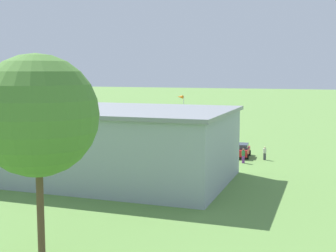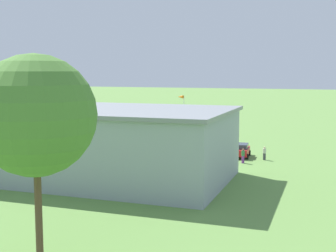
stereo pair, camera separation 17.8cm
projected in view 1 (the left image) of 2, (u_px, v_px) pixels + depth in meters
ground_plane at (176, 127)px, 85.87m from camera, size 400.00×400.00×0.00m
hangar at (64, 141)px, 46.16m from camera, size 33.47×14.99×6.85m
biplane at (198, 117)px, 77.15m from camera, size 7.20×7.21×3.88m
car_red at (241, 150)px, 56.21m from camera, size 2.30×4.07×1.62m
car_grey at (16, 139)px, 65.61m from camera, size 2.09×4.02×1.58m
person_crossing_taxiway at (265, 153)px, 54.33m from camera, size 0.53×0.53×1.57m
person_at_fence_line at (243, 156)px, 52.45m from camera, size 0.51×0.51×1.66m
person_near_hangar_door at (154, 139)px, 64.91m from camera, size 0.48×0.48×1.76m
tree_behind_hangar_right at (37, 116)px, 24.99m from camera, size 6.67×6.67×11.31m
windsock at (181, 99)px, 85.04m from camera, size 1.48×1.05×5.99m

